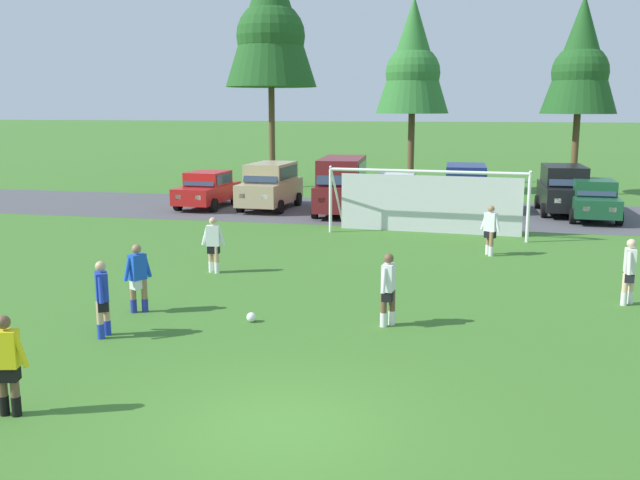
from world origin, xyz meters
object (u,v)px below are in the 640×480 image
at_px(referee, 7,366).
at_px(parked_car_slot_right, 564,189).
at_px(soccer_ball, 251,317).
at_px(parked_car_slot_far_right, 593,200).
at_px(parked_car_slot_center, 396,191).
at_px(parked_car_slot_center_left, 342,184).
at_px(player_winger_right, 213,245).
at_px(soccer_goal, 429,200).
at_px(player_striker_near, 102,299).
at_px(parked_car_slot_left, 270,185).
at_px(parked_car_slot_far_left, 207,189).
at_px(player_defender_far, 138,278).
at_px(player_midfield_center, 629,272).
at_px(parked_car_slot_center_right, 465,188).
at_px(player_trailing_back, 490,230).
at_px(player_winger_left, 388,290).

height_order(referee, parked_car_slot_right, parked_car_slot_right).
xyz_separation_m(referee, parked_car_slot_right, (11.12, 24.17, 0.29)).
distance_m(soccer_ball, parked_car_slot_far_right, 19.70).
bearing_deg(parked_car_slot_center, parked_car_slot_center_left, -142.29).
bearing_deg(player_winger_right, parked_car_slot_center_left, 82.48).
height_order(soccer_goal, referee, soccer_goal).
relative_size(player_striker_near, parked_car_slot_center_left, 0.33).
xyz_separation_m(referee, parked_car_slot_center_left, (1.31, 21.98, 0.52)).
relative_size(parked_car_slot_left, parked_car_slot_right, 1.01).
height_order(soccer_ball, parked_car_slot_far_left, parked_car_slot_far_left).
distance_m(referee, player_striker_near, 3.87).
xyz_separation_m(player_defender_far, parked_car_slot_far_right, (12.73, 16.82, 0.05)).
xyz_separation_m(player_midfield_center, parked_car_slot_far_right, (1.30, 13.71, 0.05)).
bearing_deg(soccer_goal, player_winger_right, -126.10).
relative_size(soccer_ball, parked_car_slot_center_right, 0.05).
relative_size(player_winger_right, parked_car_slot_right, 0.35).
bearing_deg(referee, parked_car_slot_far_right, 61.64).
bearing_deg(soccer_ball, player_winger_right, 119.93).
bearing_deg(soccer_goal, player_striker_near, -113.15).
height_order(player_winger_right, parked_car_slot_left, parked_car_slot_left).
distance_m(player_trailing_back, parked_car_slot_right, 10.68).
relative_size(soccer_goal, parked_car_slot_far_left, 1.76).
xyz_separation_m(player_winger_right, parked_car_slot_left, (-1.99, 12.97, 0.29)).
xyz_separation_m(parked_car_slot_far_left, parked_car_slot_far_right, (17.49, -0.10, 0.00)).
bearing_deg(parked_car_slot_far_right, player_striker_near, -124.11).
bearing_deg(player_trailing_back, parked_car_slot_right, 71.11).
xyz_separation_m(player_striker_near, player_defender_far, (-0.10, 1.83, 0.00)).
height_order(player_midfield_center, player_winger_left, same).
distance_m(player_winger_left, parked_car_slot_far_right, 18.00).
relative_size(player_trailing_back, parked_car_slot_far_right, 0.38).
relative_size(player_trailing_back, parked_car_slot_right, 0.35).
height_order(parked_car_slot_center_left, parked_car_slot_center_right, parked_car_slot_center_left).
xyz_separation_m(player_winger_right, parked_car_slot_center, (3.87, 13.87, 0.05)).
height_order(soccer_goal, player_striker_near, soccer_goal).
bearing_deg(soccer_goal, parked_car_slot_right, 48.63).
height_order(player_trailing_back, parked_car_slot_left, parked_car_slot_left).
bearing_deg(player_winger_right, parked_car_slot_right, 51.43).
height_order(player_striker_near, player_winger_right, same).
distance_m(parked_car_slot_left, parked_car_slot_center_left, 3.70).
bearing_deg(parked_car_slot_center, parked_car_slot_far_left, -172.74).
distance_m(soccer_goal, parked_car_slot_right, 8.59).
relative_size(player_midfield_center, parked_car_slot_left, 0.35).
bearing_deg(parked_car_slot_center_left, parked_car_slot_right, 12.60).
bearing_deg(player_midfield_center, player_striker_near, -156.45).
distance_m(soccer_goal, parked_car_slot_far_right, 8.23).
height_order(parked_car_slot_center, parked_car_slot_center_right, parked_car_slot_center_right).
relative_size(referee, parked_car_slot_far_left, 0.38).
bearing_deg(player_winger_right, parked_car_slot_left, 98.74).
xyz_separation_m(soccer_ball, parked_car_slot_far_right, (9.90, 17.01, 0.77)).
bearing_deg(parked_car_slot_far_right, player_defender_far, -127.12).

